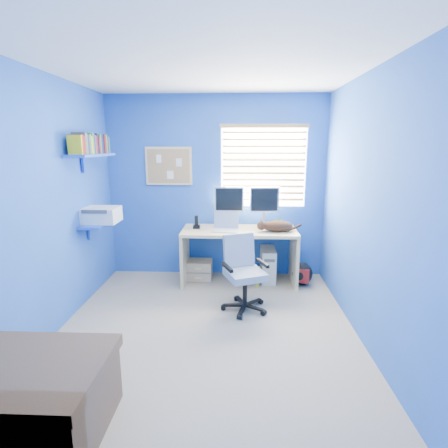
{
  "coord_description": "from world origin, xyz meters",
  "views": [
    {
      "loc": [
        0.31,
        -3.24,
        1.83
      ],
      "look_at": [
        0.15,
        0.65,
        0.95
      ],
      "focal_mm": 28.0,
      "sensor_mm": 36.0,
      "label": 1
    }
  ],
  "objects_px": {
    "cat": "(277,226)",
    "tower_pc": "(268,264)",
    "laptop": "(225,223)",
    "office_chair": "(244,282)",
    "desk": "(239,256)"
  },
  "relations": [
    {
      "from": "cat",
      "to": "tower_pc",
      "type": "distance_m",
      "value": 0.62
    },
    {
      "from": "laptop",
      "to": "tower_pc",
      "type": "relative_size",
      "value": 0.73
    },
    {
      "from": "laptop",
      "to": "office_chair",
      "type": "relative_size",
      "value": 0.39
    },
    {
      "from": "cat",
      "to": "office_chair",
      "type": "height_order",
      "value": "cat"
    },
    {
      "from": "desk",
      "to": "laptop",
      "type": "xyz_separation_m",
      "value": [
        -0.19,
        -0.09,
        0.48
      ]
    },
    {
      "from": "tower_pc",
      "to": "laptop",
      "type": "bearing_deg",
      "value": -162.34
    },
    {
      "from": "desk",
      "to": "laptop",
      "type": "relative_size",
      "value": 4.58
    },
    {
      "from": "tower_pc",
      "to": "office_chair",
      "type": "height_order",
      "value": "office_chair"
    },
    {
      "from": "laptop",
      "to": "cat",
      "type": "bearing_deg",
      "value": 6.99
    },
    {
      "from": "desk",
      "to": "cat",
      "type": "height_order",
      "value": "cat"
    },
    {
      "from": "desk",
      "to": "cat",
      "type": "distance_m",
      "value": 0.66
    },
    {
      "from": "desk",
      "to": "office_chair",
      "type": "xyz_separation_m",
      "value": [
        0.05,
        -0.78,
        -0.05
      ]
    },
    {
      "from": "desk",
      "to": "cat",
      "type": "relative_size",
      "value": 3.79
    },
    {
      "from": "laptop",
      "to": "tower_pc",
      "type": "distance_m",
      "value": 0.88
    },
    {
      "from": "laptop",
      "to": "cat",
      "type": "relative_size",
      "value": 0.83
    }
  ]
}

